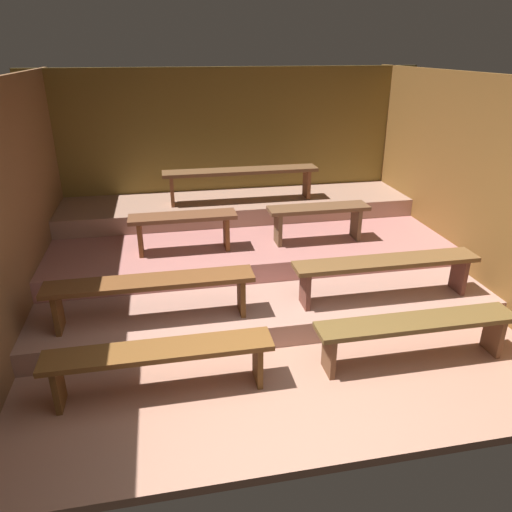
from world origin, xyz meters
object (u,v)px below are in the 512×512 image
at_px(bench_floor_right, 416,328).
at_px(bench_upper_center, 241,175).
at_px(bench_middle_left, 183,223).
at_px(bench_floor_left, 160,357).
at_px(bench_lower_right, 386,266).
at_px(bench_middle_right, 318,214).
at_px(bench_lower_left, 151,287).

relative_size(bench_floor_right, bench_upper_center, 0.88).
distance_m(bench_floor_right, bench_middle_left, 2.90).
distance_m(bench_floor_left, bench_lower_right, 2.57).
distance_m(bench_lower_right, bench_middle_left, 2.41).
bearing_deg(bench_middle_right, bench_lower_right, -71.57).
xyz_separation_m(bench_middle_left, bench_middle_right, (1.69, 0.00, 0.00)).
height_order(bench_lower_left, bench_middle_right, bench_middle_right).
xyz_separation_m(bench_lower_left, bench_lower_right, (2.48, 0.00, 0.00)).
bearing_deg(bench_lower_right, bench_upper_center, 117.42).
bearing_deg(bench_lower_left, bench_middle_right, 29.47).
distance_m(bench_lower_right, bench_upper_center, 2.64).
bearing_deg(bench_lower_right, bench_lower_left, 180.00).
xyz_separation_m(bench_floor_right, bench_lower_right, (0.06, 0.83, 0.25)).
bearing_deg(bench_lower_left, bench_floor_left, -86.11).
distance_m(bench_lower_right, bench_middle_right, 1.26).
xyz_separation_m(bench_lower_right, bench_upper_center, (-1.19, 2.30, 0.50)).
bearing_deg(bench_floor_right, bench_lower_left, 161.08).
bearing_deg(bench_floor_left, bench_lower_left, 93.89).
relative_size(bench_lower_right, bench_middle_right, 1.59).
relative_size(bench_lower_left, bench_middle_left, 1.59).
bearing_deg(bench_middle_right, bench_upper_center, 125.53).
height_order(bench_lower_right, bench_middle_right, bench_middle_right).
relative_size(bench_floor_left, bench_middle_right, 1.52).
distance_m(bench_floor_left, bench_middle_left, 2.09).
distance_m(bench_floor_right, bench_middle_right, 2.09).
bearing_deg(bench_lower_left, bench_floor_right, -18.92).
height_order(bench_middle_left, bench_upper_center, bench_upper_center).
distance_m(bench_floor_right, bench_lower_left, 2.57).
xyz_separation_m(bench_floor_left, bench_middle_left, (0.34, 2.01, 0.47)).
height_order(bench_floor_left, bench_lower_right, bench_lower_right).
relative_size(bench_middle_left, bench_middle_right, 1.00).
xyz_separation_m(bench_lower_right, bench_middle_right, (-0.39, 1.18, 0.22)).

